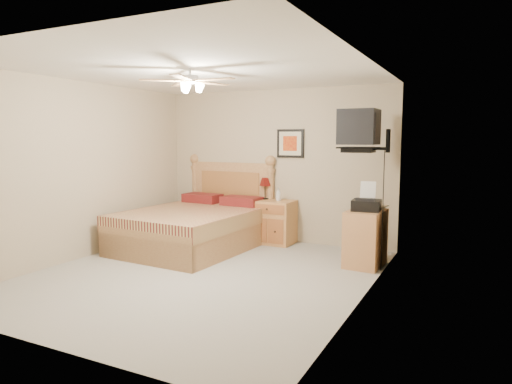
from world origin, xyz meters
TOP-DOWN VIEW (x-y plane):
  - floor at (0.00, 0.00)m, footprint 4.50×4.50m
  - ceiling at (0.00, 0.00)m, footprint 4.00×4.50m
  - wall_back at (0.00, 2.25)m, footprint 4.00×0.04m
  - wall_front at (0.00, -2.25)m, footprint 4.00×0.04m
  - wall_left at (-2.00, 0.00)m, footprint 0.04×4.50m
  - wall_right at (2.00, 0.00)m, footprint 0.04×4.50m
  - bed at (-0.90, 1.12)m, footprint 1.81×2.30m
  - nightstand at (0.08, 2.00)m, footprint 0.65×0.49m
  - table_lamp at (-0.12, 2.10)m, footprint 0.22×0.22m
  - lotion_bottle at (0.16, 2.01)m, footprint 0.08×0.08m
  - framed_picture at (0.27, 2.23)m, footprint 0.46×0.04m
  - dresser at (1.73, 1.33)m, footprint 0.48×0.66m
  - fax_machine at (1.73, 1.30)m, footprint 0.39×0.41m
  - magazine_lower at (1.72, 1.56)m, footprint 0.24×0.29m
  - magazine_upper at (1.73, 1.55)m, footprint 0.27×0.33m
  - wall_tv at (1.75, 1.34)m, footprint 0.56×0.46m
  - ceiling_fan at (0.00, -0.20)m, footprint 1.14×1.14m

SIDE VIEW (x-z plane):
  - floor at x=0.00m, z-range 0.00..0.00m
  - nightstand at x=0.08m, z-range 0.00..0.70m
  - dresser at x=1.73m, z-range 0.00..0.75m
  - bed at x=-0.90m, z-range 0.00..1.43m
  - magazine_lower at x=1.72m, z-range 0.75..0.77m
  - magazine_upper at x=1.73m, z-range 0.77..0.80m
  - lotion_bottle at x=0.16m, z-range 0.70..0.91m
  - table_lamp at x=-0.12m, z-range 0.70..1.06m
  - fax_machine at x=1.73m, z-range 0.75..1.13m
  - wall_back at x=0.00m, z-range 0.00..2.50m
  - wall_front at x=0.00m, z-range 0.00..2.50m
  - wall_left at x=-2.00m, z-range 0.00..2.50m
  - wall_right at x=2.00m, z-range 0.00..2.50m
  - framed_picture at x=0.27m, z-range 1.39..1.85m
  - wall_tv at x=1.75m, z-range 1.52..2.10m
  - ceiling_fan at x=0.00m, z-range 2.22..2.50m
  - ceiling at x=0.00m, z-range 2.48..2.52m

